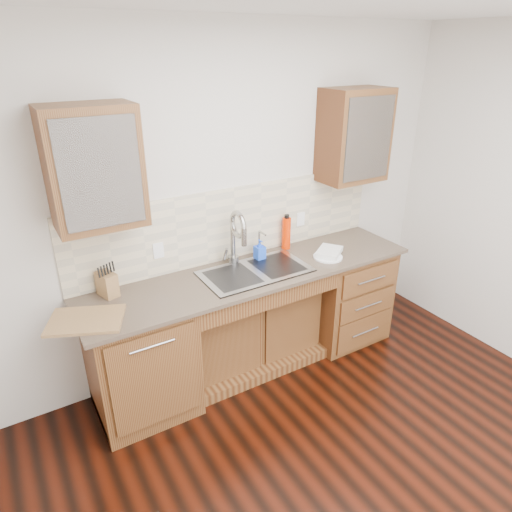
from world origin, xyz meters
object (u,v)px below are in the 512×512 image
plate (328,257)px  knife_block (107,284)px  cutting_board (86,320)px  soap_bottle (260,250)px  water_bottle (286,233)px

plate → knife_block: 1.74m
knife_block → cutting_board: bearing=-144.8°
plate → soap_bottle: bearing=152.5°
plate → cutting_board: bearing=178.9°
soap_bottle → plate: (0.50, -0.26, -0.08)m
knife_block → cutting_board: 0.35m
soap_bottle → plate: bearing=-30.3°
soap_bottle → water_bottle: (0.31, 0.08, 0.05)m
water_bottle → knife_block: bearing=-178.7°
soap_bottle → knife_block: bearing=175.1°
plate → cutting_board: 1.93m
cutting_board → water_bottle: bearing=9.8°
knife_block → cutting_board: knife_block is taller
plate → cutting_board: cutting_board is taller
soap_bottle → cutting_board: size_ratio=0.38×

